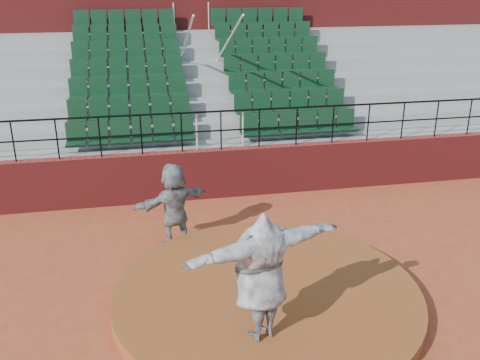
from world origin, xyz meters
name	(u,v)px	position (x,y,z in m)	size (l,w,h in m)	color
ground	(267,301)	(0.00, 0.00, 0.00)	(90.00, 90.00, 0.00)	#9B3F23
pitchers_mound	(267,295)	(0.00, 0.00, 0.12)	(5.50, 5.50, 0.25)	brown
pitching_rubber	(265,284)	(0.00, 0.15, 0.27)	(0.60, 0.15, 0.03)	white
boundary_wall	(222,173)	(0.00, 5.00, 0.65)	(24.00, 0.30, 1.30)	maroon
wall_railing	(221,122)	(0.00, 5.00, 2.03)	(24.04, 0.05, 1.03)	black
seating_deck	(203,110)	(0.00, 8.65, 1.44)	(24.00, 5.97, 4.63)	gray
press_box_facade	(188,30)	(0.00, 12.60, 3.55)	(24.00, 3.00, 7.10)	maroon
pitcher	(261,276)	(-0.42, -1.22, 1.30)	(2.58, 0.70, 2.10)	black
fielder	(174,205)	(-1.43, 2.54, 0.93)	(1.72, 0.55, 1.85)	black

